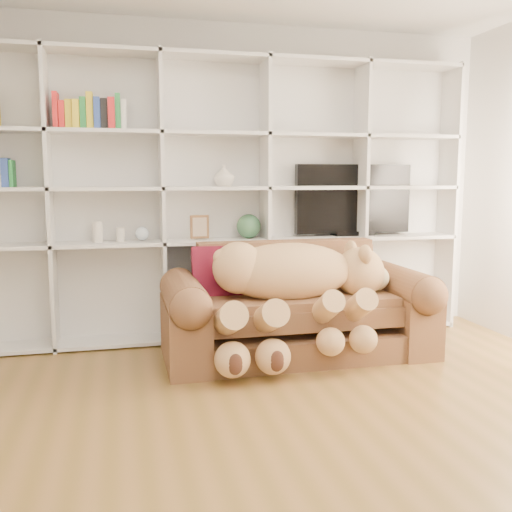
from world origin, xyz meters
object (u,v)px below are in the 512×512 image
object	(u,v)px
sofa	(296,313)
teddy_bear	(293,284)
tv	(353,201)
gift_box	(388,335)

from	to	relation	value
sofa	teddy_bear	size ratio (longest dim) A/B	1.39
tv	sofa	bearing A→B (deg)	-138.38
sofa	gift_box	xyz separation A→B (m)	(0.78, -0.02, -0.22)
teddy_bear	tv	distance (m)	1.30
teddy_bear	tv	bearing A→B (deg)	50.12
gift_box	tv	size ratio (longest dim) A/B	0.24
sofa	teddy_bear	distance (m)	0.33
teddy_bear	gift_box	distance (m)	1.01
sofa	gift_box	bearing A→B (deg)	-1.40
sofa	tv	world-z (taller)	tv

